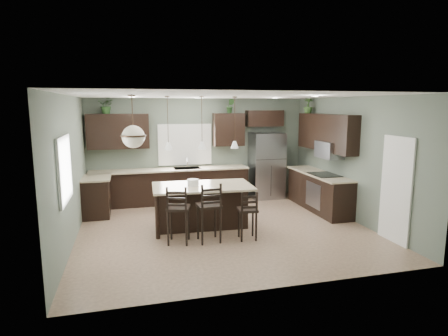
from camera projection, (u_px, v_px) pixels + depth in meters
ground at (224, 229)px, 8.01m from camera, size 6.00×6.00×0.00m
pantry_door at (396, 190)px, 7.11m from camera, size 0.04×0.82×2.04m
window_back at (185, 144)px, 10.27m from camera, size 1.35×0.02×1.00m
window_left at (64, 169)px, 6.25m from camera, size 0.02×1.10×1.00m
left_return_cabs at (96, 197)px, 8.89m from camera, size 0.60×0.90×0.90m
left_return_countertop at (96, 178)px, 8.82m from camera, size 0.66×0.96×0.04m
back_lower_cabs at (171, 187)px, 10.07m from camera, size 4.20×0.60×0.90m
back_countertop at (170, 170)px, 9.97m from camera, size 4.20×0.66×0.04m
sink_inset at (187, 168)px, 10.08m from camera, size 0.70×0.45×0.01m
faucet at (187, 163)px, 10.03m from camera, size 0.02×0.02×0.28m
back_upper_left at (118, 131)px, 9.62m from camera, size 1.55×0.34×0.90m
back_upper_right at (229, 130)px, 10.35m from camera, size 0.85×0.34×0.90m
fridge_header at (264, 118)px, 10.57m from camera, size 1.05×0.34×0.45m
right_lower_cabs at (319, 192)px, 9.45m from camera, size 0.60×2.35×0.90m
right_countertop at (319, 174)px, 9.36m from camera, size 0.66×2.35×0.04m
cooktop at (324, 175)px, 9.10m from camera, size 0.58×0.75×0.02m
wall_oven_front at (313, 195)px, 9.11m from camera, size 0.01×0.72×0.60m
right_upper_cabs at (326, 132)px, 9.23m from camera, size 0.34×2.35×0.90m
microwave at (329, 150)px, 9.02m from camera, size 0.40×0.75×0.40m
refrigerator at (266, 165)px, 10.63m from camera, size 0.90×0.74×1.85m
kitchen_island at (203, 206)px, 8.04m from camera, size 2.15×1.29×0.92m
serving_dish at (193, 183)px, 7.92m from camera, size 0.24×0.24×0.14m
bar_stool_left at (178, 214)px, 7.09m from camera, size 0.52×0.52×1.14m
bar_stool_center at (209, 212)px, 7.17m from camera, size 0.45×0.45×1.18m
bar_stool_right at (247, 215)px, 7.30m from camera, size 0.40×0.40×0.98m
pendant_left at (168, 123)px, 7.61m from camera, size 0.17×0.17×1.10m
pendant_center at (202, 123)px, 7.75m from camera, size 0.17×0.17×1.10m
pendant_right at (235, 123)px, 7.89m from camera, size 0.17×0.17×1.10m
chandelier at (133, 122)px, 6.67m from camera, size 0.45×0.45×0.95m
plant_back_left at (107, 105)px, 9.42m from camera, size 0.49×0.46×0.43m
plant_back_right at (230, 106)px, 10.23m from camera, size 0.26×0.23×0.39m
plant_right_wall at (308, 105)px, 10.01m from camera, size 0.29×0.29×0.42m
room_shell at (224, 150)px, 7.73m from camera, size 6.00×6.00×6.00m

